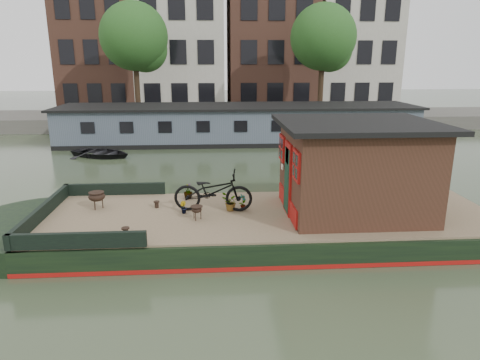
{
  "coord_description": "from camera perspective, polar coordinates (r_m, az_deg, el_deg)",
  "views": [
    {
      "loc": [
        -1.54,
        -10.65,
        4.56
      ],
      "look_at": [
        -0.8,
        0.5,
        1.44
      ],
      "focal_mm": 32.0,
      "sensor_mm": 36.0,
      "label": 1
    }
  ],
  "objects": [
    {
      "name": "far_houseboat",
      "position": [
        24.96,
        -0.21,
        7.33
      ],
      "size": [
        20.4,
        4.4,
        2.11
      ],
      "color": "#485261",
      "rests_on": "ground"
    },
    {
      "name": "bollard_stbd",
      "position": [
        10.27,
        -15.01,
        -6.69
      ],
      "size": [
        0.18,
        0.18,
        0.21
      ],
      "primitive_type": "cylinder",
      "color": "black",
      "rests_on": "houseboat_deck"
    },
    {
      "name": "brazier_rear",
      "position": [
        12.33,
        -18.53,
        -2.57
      ],
      "size": [
        0.46,
        0.46,
        0.47
      ],
      "primitive_type": null,
      "rotation": [
        0.0,
        0.0,
        -0.05
      ],
      "color": "black",
      "rests_on": "houseboat_deck"
    },
    {
      "name": "cabin",
      "position": [
        11.6,
        15.07,
        1.69
      ],
      "size": [
        4.0,
        3.5,
        2.42
      ],
      "color": "black",
      "rests_on": "houseboat_deck"
    },
    {
      "name": "potted_plant_c",
      "position": [
        11.52,
        -1.36,
        -2.97
      ],
      "size": [
        0.5,
        0.45,
        0.48
      ],
      "primitive_type": "imported",
      "rotation": [
        0.0,
        0.0,
        3.35
      ],
      "color": "#A84330",
      "rests_on": "houseboat_deck"
    },
    {
      "name": "tree_left",
      "position": [
        30.14,
        -13.63,
        17.72
      ],
      "size": [
        4.4,
        4.4,
        7.4
      ],
      "color": "#332316",
      "rests_on": "quay"
    },
    {
      "name": "townhouse_row",
      "position": [
        38.34,
        -1.31,
        20.59
      ],
      "size": [
        27.25,
        8.0,
        16.5
      ],
      "color": "brown",
      "rests_on": "ground"
    },
    {
      "name": "houseboat_deck",
      "position": [
        11.46,
        4.18,
        -4.52
      ],
      "size": [
        11.8,
        3.8,
        0.05
      ],
      "primitive_type": "cube",
      "color": "#836851",
      "rests_on": "houseboat_hull"
    },
    {
      "name": "brazier_front",
      "position": [
        10.96,
        -5.79,
        -4.37
      ],
      "size": [
        0.41,
        0.41,
        0.36
      ],
      "primitive_type": null,
      "rotation": [
        0.0,
        0.0,
        -0.29
      ],
      "color": "black",
      "rests_on": "houseboat_deck"
    },
    {
      "name": "potted_plant_a",
      "position": [
        11.61,
        0.39,
        -2.93
      ],
      "size": [
        0.26,
        0.28,
        0.44
      ],
      "primitive_type": "imported",
      "rotation": [
        0.0,
        0.0,
        0.96
      ],
      "color": "brown",
      "rests_on": "houseboat_deck"
    },
    {
      "name": "bicycle",
      "position": [
        11.44,
        -3.62,
        -1.49
      ],
      "size": [
        2.17,
        0.96,
        1.1
      ],
      "primitive_type": "imported",
      "rotation": [
        0.0,
        0.0,
        1.46
      ],
      "color": "black",
      "rests_on": "houseboat_deck"
    },
    {
      "name": "tree_right",
      "position": [
        30.73,
        11.25,
        17.81
      ],
      "size": [
        4.4,
        4.4,
        7.4
      ],
      "color": "#332316",
      "rests_on": "quay"
    },
    {
      "name": "bollard_port",
      "position": [
        12.02,
        -11.06,
        -3.21
      ],
      "size": [
        0.16,
        0.16,
        0.19
      ],
      "primitive_type": "cylinder",
      "color": "black",
      "rests_on": "houseboat_deck"
    },
    {
      "name": "potted_plant_d",
      "position": [
        12.62,
        -6.95,
        -1.45
      ],
      "size": [
        0.26,
        0.26,
        0.46
      ],
      "primitive_type": "imported",
      "rotation": [
        0.0,
        0.0,
        4.73
      ],
      "color": "maroon",
      "rests_on": "houseboat_deck"
    },
    {
      "name": "potted_plant_b",
      "position": [
        11.46,
        -7.56,
        -3.62
      ],
      "size": [
        0.23,
        0.23,
        0.33
      ],
      "primitive_type": "imported",
      "rotation": [
        0.0,
        0.0,
        2.38
      ],
      "color": "brown",
      "rests_on": "houseboat_deck"
    },
    {
      "name": "bow_bulwark",
      "position": [
        11.83,
        -20.98,
        -3.88
      ],
      "size": [
        3.0,
        4.0,
        0.35
      ],
      "color": "black",
      "rests_on": "houseboat_deck"
    },
    {
      "name": "quay",
      "position": [
        31.46,
        -0.95,
        8.09
      ],
      "size": [
        60.0,
        6.0,
        0.9
      ],
      "primitive_type": "cube",
      "color": "#47443F",
      "rests_on": "ground"
    },
    {
      "name": "dinghy",
      "position": [
        22.15,
        -18.01,
        3.8
      ],
      "size": [
        3.7,
        3.25,
        0.64
      ],
      "primitive_type": "imported",
      "rotation": [
        0.0,
        0.0,
        1.15
      ],
      "color": "black",
      "rests_on": "ground"
    },
    {
      "name": "ground",
      "position": [
        11.69,
        4.11,
        -7.4
      ],
      "size": [
        120.0,
        120.0,
        0.0
      ],
      "primitive_type": "plane",
      "color": "#2A3723",
      "rests_on": "ground"
    },
    {
      "name": "houseboat_hull",
      "position": [
        11.48,
        -2.5,
        -6.33
      ],
      "size": [
        14.01,
        4.02,
        0.6
      ],
      "color": "black",
      "rests_on": "ground"
    }
  ]
}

